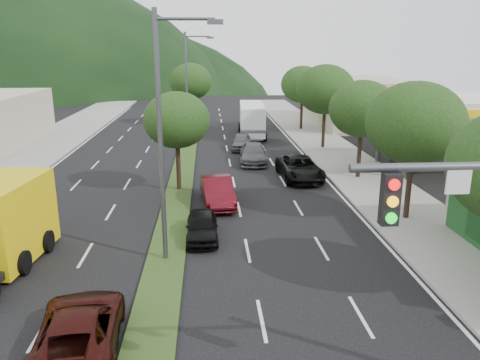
{
  "coord_description": "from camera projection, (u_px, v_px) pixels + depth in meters",
  "views": [
    {
      "loc": [
        1.87,
        -10.13,
        8.54
      ],
      "look_at": [
        3.35,
        11.41,
        2.47
      ],
      "focal_mm": 35.0,
      "sensor_mm": 36.0,
      "label": 1
    }
  ],
  "objects": [
    {
      "name": "sidewalk_right",
      "position": [
        344.0,
        161.0,
        36.74
      ],
      "size": [
        5.0,
        90.0,
        0.15
      ],
      "primitive_type": "cube",
      "color": "gray",
      "rests_on": "ground"
    },
    {
      "name": "sidewalk_left",
      "position": [
        10.0,
        166.0,
        35.05
      ],
      "size": [
        6.0,
        90.0,
        0.15
      ],
      "primitive_type": "cube",
      "color": "gray",
      "rests_on": "ground"
    },
    {
      "name": "median",
      "position": [
        186.0,
        155.0,
        38.79
      ],
      "size": [
        1.6,
        56.0,
        0.12
      ],
      "primitive_type": "cube",
      "color": "#243B15",
      "rests_on": "ground"
    },
    {
      "name": "gas_canopy",
      "position": [
        450.0,
        106.0,
        33.05
      ],
      "size": [
        12.2,
        8.2,
        5.25
      ],
      "color": "silver",
      "rests_on": "ground"
    },
    {
      "name": "bldg_right_far",
      "position": [
        358.0,
        102.0,
        54.77
      ],
      "size": [
        10.0,
        16.0,
        5.2
      ],
      "primitive_type": "cube",
      "color": "#C2B89A",
      "rests_on": "ground"
    },
    {
      "name": "tree_r_b",
      "position": [
        415.0,
        123.0,
        22.88
      ],
      "size": [
        4.8,
        4.8,
        6.94
      ],
      "color": "black",
      "rests_on": "sidewalk_right"
    },
    {
      "name": "tree_r_c",
      "position": [
        362.0,
        109.0,
        30.64
      ],
      "size": [
        4.4,
        4.4,
        6.48
      ],
      "color": "black",
      "rests_on": "sidewalk_right"
    },
    {
      "name": "tree_r_d",
      "position": [
        325.0,
        90.0,
        40.13
      ],
      "size": [
        5.0,
        5.0,
        7.17
      ],
      "color": "black",
      "rests_on": "sidewalk_right"
    },
    {
      "name": "tree_r_e",
      "position": [
        302.0,
        84.0,
        49.81
      ],
      "size": [
        4.6,
        4.6,
        6.71
      ],
      "color": "black",
      "rests_on": "sidewalk_right"
    },
    {
      "name": "tree_med_near",
      "position": [
        177.0,
        120.0,
        28.01
      ],
      "size": [
        4.0,
        4.0,
        6.02
      ],
      "color": "black",
      "rests_on": "median"
    },
    {
      "name": "tree_med_far",
      "position": [
        191.0,
        81.0,
        52.82
      ],
      "size": [
        4.8,
        4.8,
        6.94
      ],
      "color": "black",
      "rests_on": "median"
    },
    {
      "name": "streetlight_near",
      "position": [
        165.0,
        128.0,
        18.11
      ],
      "size": [
        2.6,
        0.25,
        10.0
      ],
      "color": "#47494C",
      "rests_on": "ground"
    },
    {
      "name": "streetlight_mid",
      "position": [
        189.0,
        83.0,
        42.12
      ],
      "size": [
        2.6,
        0.25,
        10.0
      ],
      "color": "#47494C",
      "rests_on": "ground"
    },
    {
      "name": "suv_maroon",
      "position": [
        79.0,
        330.0,
        13.52
      ],
      "size": [
        2.83,
        5.26,
        1.4
      ],
      "primitive_type": "imported",
      "rotation": [
        0.0,
        0.0,
        3.24
      ],
      "color": "#330F0B",
      "rests_on": "ground"
    },
    {
      "name": "car_queue_a",
      "position": [
        202.0,
        226.0,
        21.65
      ],
      "size": [
        1.5,
        3.63,
        1.23
      ],
      "primitive_type": "imported",
      "rotation": [
        0.0,
        0.0,
        0.01
      ],
      "color": "black",
      "rests_on": "ground"
    },
    {
      "name": "car_queue_b",
      "position": [
        253.0,
        153.0,
        36.29
      ],
      "size": [
        2.36,
        5.12,
        1.45
      ],
      "primitive_type": "imported",
      "rotation": [
        0.0,
        0.0,
        -0.07
      ],
      "color": "#4D4D52",
      "rests_on": "ground"
    },
    {
      "name": "car_queue_c",
      "position": [
        217.0,
        191.0,
        26.47
      ],
      "size": [
        2.06,
        4.82,
        1.54
      ],
      "primitive_type": "imported",
      "rotation": [
        0.0,
        0.0,
        0.09
      ],
      "color": "#4E0D14",
      "rests_on": "ground"
    },
    {
      "name": "car_queue_d",
      "position": [
        300.0,
        168.0,
        31.65
      ],
      "size": [
        2.74,
        5.57,
        1.52
      ],
      "primitive_type": "imported",
      "rotation": [
        0.0,
        0.0,
        0.04
      ],
      "color": "black",
      "rests_on": "ground"
    },
    {
      "name": "car_queue_e",
      "position": [
        242.0,
        142.0,
        41.06
      ],
      "size": [
        2.1,
        4.21,
        1.38
      ],
      "primitive_type": "imported",
      "rotation": [
        0.0,
        0.0,
        -0.12
      ],
      "color": "#54555A",
      "rests_on": "ground"
    },
    {
      "name": "motorhome",
      "position": [
        252.0,
        119.0,
        47.28
      ],
      "size": [
        3.04,
        8.44,
        3.19
      ],
      "rotation": [
        0.0,
        0.0,
        -0.06
      ],
      "color": "white",
      "rests_on": "ground"
    }
  ]
}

